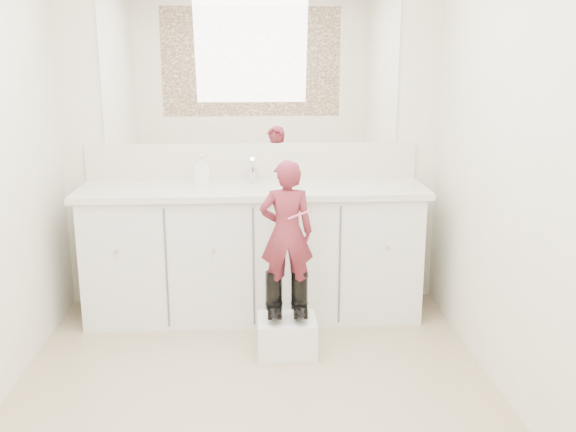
{
  "coord_description": "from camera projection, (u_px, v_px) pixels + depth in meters",
  "views": [
    {
      "loc": [
        0.0,
        -2.93,
        1.74
      ],
      "look_at": [
        0.2,
        0.58,
        0.85
      ],
      "focal_mm": 40.0,
      "sensor_mm": 36.0,
      "label": 1
    }
  ],
  "objects": [
    {
      "name": "floor",
      "position": [
        255.0,
        406.0,
        3.26
      ],
      "size": [
        3.0,
        3.0,
        0.0
      ],
      "primitive_type": "plane",
      "color": "#8F825D",
      "rests_on": "ground"
    },
    {
      "name": "wall_back",
      "position": [
        252.0,
        135.0,
        4.42
      ],
      "size": [
        2.6,
        0.0,
        2.6
      ],
      "primitive_type": "plane",
      "rotation": [
        1.57,
        0.0,
        0.0
      ],
      "color": "beige",
      "rests_on": "floor"
    },
    {
      "name": "wall_front",
      "position": [
        253.0,
        290.0,
        1.51
      ],
      "size": [
        2.6,
        0.0,
        2.6
      ],
      "primitive_type": "plane",
      "rotation": [
        -1.57,
        0.0,
        0.0
      ],
      "color": "beige",
      "rests_on": "floor"
    },
    {
      "name": "wall_right",
      "position": [
        527.0,
        171.0,
        3.03
      ],
      "size": [
        0.0,
        3.0,
        3.0
      ],
      "primitive_type": "plane",
      "rotation": [
        1.57,
        0.0,
        -1.57
      ],
      "color": "beige",
      "rests_on": "floor"
    },
    {
      "name": "vanity_cabinet",
      "position": [
        254.0,
        254.0,
        4.34
      ],
      "size": [
        2.2,
        0.55,
        0.85
      ],
      "primitive_type": "cube",
      "color": "silver",
      "rests_on": "floor"
    },
    {
      "name": "countertop",
      "position": [
        253.0,
        190.0,
        4.22
      ],
      "size": [
        2.28,
        0.58,
        0.04
      ],
      "primitive_type": "cube",
      "color": "beige",
      "rests_on": "vanity_cabinet"
    },
    {
      "name": "backsplash",
      "position": [
        252.0,
        162.0,
        4.45
      ],
      "size": [
        2.28,
        0.03,
        0.25
      ],
      "primitive_type": "cube",
      "color": "beige",
      "rests_on": "countertop"
    },
    {
      "name": "mirror",
      "position": [
        251.0,
        69.0,
        4.3
      ],
      "size": [
        2.0,
        0.02,
        1.0
      ],
      "primitive_type": "cube",
      "color": "white",
      "rests_on": "wall_back"
    },
    {
      "name": "dot_panel",
      "position": [
        250.0,
        96.0,
        1.41
      ],
      "size": [
        2.0,
        0.01,
        1.2
      ],
      "primitive_type": "cube",
      "color": "#472819",
      "rests_on": "wall_front"
    },
    {
      "name": "faucet",
      "position": [
        253.0,
        175.0,
        4.36
      ],
      "size": [
        0.08,
        0.08,
        0.1
      ],
      "primitive_type": "cylinder",
      "color": "silver",
      "rests_on": "countertop"
    },
    {
      "name": "cup",
      "position": [
        288.0,
        178.0,
        4.29
      ],
      "size": [
        0.11,
        0.11,
        0.09
      ],
      "primitive_type": "imported",
      "rotation": [
        0.0,
        0.0,
        -0.21
      ],
      "color": "beige",
      "rests_on": "countertop"
    },
    {
      "name": "soap_bottle",
      "position": [
        202.0,
        171.0,
        4.22
      ],
      "size": [
        0.1,
        0.1,
        0.21
      ],
      "primitive_type": "imported",
      "rotation": [
        0.0,
        0.0,
        0.08
      ],
      "color": "silver",
      "rests_on": "countertop"
    },
    {
      "name": "step_stool",
      "position": [
        287.0,
        336.0,
        3.82
      ],
      "size": [
        0.35,
        0.29,
        0.22
      ],
      "primitive_type": "cube",
      "rotation": [
        0.0,
        0.0,
        0.01
      ],
      "color": "white",
      "rests_on": "floor"
    },
    {
      "name": "boot_left",
      "position": [
        274.0,
        295.0,
        3.77
      ],
      "size": [
        0.11,
        0.19,
        0.29
      ],
      "primitive_type": null,
      "rotation": [
        0.0,
        0.0,
        0.01
      ],
      "color": "black",
      "rests_on": "step_stool"
    },
    {
      "name": "boot_right",
      "position": [
        299.0,
        294.0,
        3.78
      ],
      "size": [
        0.11,
        0.19,
        0.29
      ],
      "primitive_type": null,
      "rotation": [
        0.0,
        0.0,
        0.01
      ],
      "color": "black",
      "rests_on": "step_stool"
    },
    {
      "name": "toddler",
      "position": [
        287.0,
        233.0,
        3.68
      ],
      "size": [
        0.31,
        0.21,
        0.85
      ],
      "primitive_type": "imported",
      "rotation": [
        0.0,
        0.0,
        3.15
      ],
      "color": "#A93446",
      "rests_on": "step_stool"
    },
    {
      "name": "toothbrush",
      "position": [
        300.0,
        214.0,
        3.58
      ],
      "size": [
        0.14,
        0.01,
        0.06
      ],
      "primitive_type": "cylinder",
      "rotation": [
        0.0,
        1.22,
        0.01
      ],
      "color": "#E4588B",
      "rests_on": "toddler"
    }
  ]
}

